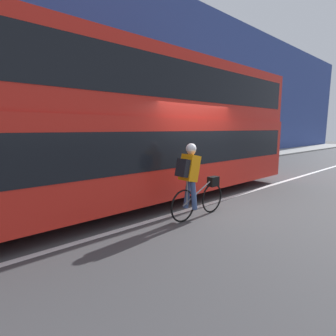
{
  "coord_description": "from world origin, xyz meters",
  "views": [
    {
      "loc": [
        -4.86,
        -4.15,
        1.92
      ],
      "look_at": [
        -0.79,
        0.39,
        1.0
      ],
      "focal_mm": 28.0,
      "sensor_mm": 36.0,
      "label": 1
    }
  ],
  "objects": [
    {
      "name": "ground_plane",
      "position": [
        0.0,
        0.0,
        0.0
      ],
      "size": [
        80.0,
        80.0,
        0.0
      ],
      "primitive_type": "plane",
      "color": "#424244"
    },
    {
      "name": "road_center_line",
      "position": [
        0.0,
        0.02,
        0.0
      ],
      "size": [
        50.0,
        0.14,
        0.01
      ],
      "primitive_type": "cube",
      "color": "silver",
      "rests_on": "ground_plane"
    },
    {
      "name": "sidewalk_curb",
      "position": [
        0.0,
        5.4,
        0.05
      ],
      "size": [
        60.0,
        2.5,
        0.11
      ],
      "color": "gray",
      "rests_on": "ground_plane"
    },
    {
      "name": "building_facade",
      "position": [
        0.0,
        6.8,
        4.55
      ],
      "size": [
        60.0,
        0.3,
        9.1
      ],
      "color": "#33478C",
      "rests_on": "ground_plane"
    },
    {
      "name": "bus",
      "position": [
        -1.01,
        1.45,
        2.05
      ],
      "size": [
        10.74,
        2.6,
        3.7
      ],
      "color": "black",
      "rests_on": "ground_plane"
    },
    {
      "name": "cyclist_on_bike",
      "position": [
        -0.85,
        -0.47,
        0.87
      ],
      "size": [
        1.63,
        0.32,
        1.62
      ],
      "color": "black",
      "rests_on": "ground_plane"
    },
    {
      "name": "street_sign_post",
      "position": [
        -3.29,
        5.26,
        1.38
      ],
      "size": [
        0.36,
        0.09,
        2.27
      ],
      "color": "#59595B",
      "rests_on": "sidewalk_curb"
    }
  ]
}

